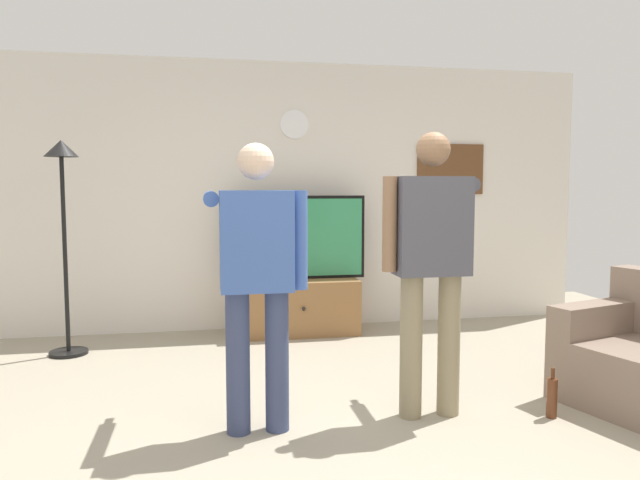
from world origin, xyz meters
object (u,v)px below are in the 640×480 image
wall_clock (294,124)px  television (298,237)px  person_standing_nearer_couch (431,255)px  framed_picture (450,169)px  tv_stand (299,306)px  person_standing_nearer_lamp (256,270)px  beverage_bottle (552,397)px  floor_lamp (63,202)px

wall_clock → television: bearing=-90.0°
wall_clock → person_standing_nearer_couch: size_ratio=0.16×
framed_picture → person_standing_nearer_couch: bearing=-115.4°
tv_stand → framed_picture: 2.19m
tv_stand → person_standing_nearer_lamp: 2.49m
framed_picture → tv_stand: bearing=-170.1°
television → wall_clock: size_ratio=4.61×
person_standing_nearer_lamp → beverage_bottle: person_standing_nearer_lamp is taller
framed_picture → person_standing_nearer_lamp: (-2.30, -2.60, -0.68)m
person_standing_nearer_couch → floor_lamp: bearing=143.6°
floor_lamp → beverage_bottle: (3.30, -2.08, -1.19)m
person_standing_nearer_couch → person_standing_nearer_lamp: bearing=-177.7°
wall_clock → framed_picture: (1.69, 0.00, -0.44)m
tv_stand → beverage_bottle: bearing=-63.7°
tv_stand → framed_picture: bearing=9.9°
television → beverage_bottle: (1.22, -2.51, -0.82)m
person_standing_nearer_couch → beverage_bottle: person_standing_nearer_couch is taller
tv_stand → floor_lamp: (-2.08, -0.37, 1.05)m
framed_picture → floor_lamp: size_ratio=0.40×
tv_stand → person_standing_nearer_couch: (0.47, -2.26, 0.75)m
tv_stand → television: size_ratio=0.86×
television → person_standing_nearer_couch: bearing=-78.4°
person_standing_nearer_couch → framed_picture: bearing=64.6°
tv_stand → person_standing_nearer_lamp: (-0.61, -2.31, 0.69)m
wall_clock → person_standing_nearer_couch: 2.80m
framed_picture → person_standing_nearer_lamp: bearing=-131.5°
television → floor_lamp: 2.16m
floor_lamp → person_standing_nearer_couch: (2.56, -1.89, -0.29)m
television → person_standing_nearer_couch: (0.47, -2.31, 0.07)m
wall_clock → floor_lamp: 2.32m
tv_stand → floor_lamp: 2.36m
framed_picture → wall_clock: bearing=-179.8°
tv_stand → wall_clock: 1.83m
tv_stand → person_standing_nearer_couch: 2.43m
television → person_standing_nearer_couch: person_standing_nearer_couch is taller
framed_picture → floor_lamp: framed_picture is taller
person_standing_nearer_lamp → beverage_bottle: size_ratio=5.31×
tv_stand → person_standing_nearer_couch: person_standing_nearer_couch is taller
wall_clock → beverage_bottle: (1.22, -2.75, -1.95)m
tv_stand → beverage_bottle: size_ratio=3.57×
floor_lamp → person_standing_nearer_lamp: bearing=-52.7°
tv_stand → person_standing_nearer_couch: bearing=-78.1°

